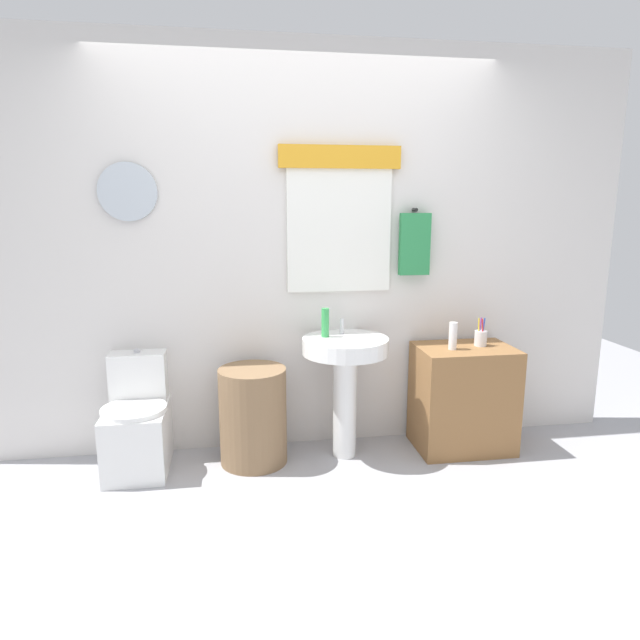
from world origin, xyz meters
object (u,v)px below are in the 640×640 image
at_px(laundry_hamper, 253,416).
at_px(wooden_cabinet, 463,398).
at_px(toilet, 138,425).
at_px(soap_bottle, 325,323).
at_px(toothbrush_cup, 481,338).
at_px(lotion_bottle, 453,336).
at_px(pedestal_sink, 345,366).

relative_size(laundry_hamper, wooden_cabinet, 0.88).
relative_size(toilet, laundry_hamper, 1.18).
relative_size(soap_bottle, toothbrush_cup, 0.99).
relative_size(soap_bottle, lotion_bottle, 1.04).
distance_m(lotion_bottle, toothbrush_cup, 0.23).
relative_size(wooden_cabinet, lotion_bottle, 3.94).
bearing_deg(wooden_cabinet, lotion_bottle, -159.74).
bearing_deg(pedestal_sink, wooden_cabinet, 0.00).
relative_size(toilet, soap_bottle, 3.94).
xyz_separation_m(wooden_cabinet, lotion_bottle, (-0.11, -0.04, 0.43)).
bearing_deg(soap_bottle, lotion_bottle, -6.35).
bearing_deg(toothbrush_cup, pedestal_sink, -178.73).
xyz_separation_m(laundry_hamper, wooden_cabinet, (1.38, 0.00, 0.04)).
distance_m(soap_bottle, lotion_bottle, 0.82).
bearing_deg(pedestal_sink, lotion_bottle, -3.32).
distance_m(soap_bottle, toothbrush_cup, 1.03).
relative_size(toilet, toothbrush_cup, 3.88).
bearing_deg(laundry_hamper, toilet, 177.48).
xyz_separation_m(soap_bottle, lotion_bottle, (0.81, -0.09, -0.09)).
distance_m(toilet, toothbrush_cup, 2.24).
bearing_deg(wooden_cabinet, toilet, 179.15).
bearing_deg(toothbrush_cup, lotion_bottle, -164.51).
distance_m(laundry_hamper, pedestal_sink, 0.65).
bearing_deg(toothbrush_cup, soap_bottle, 178.33).
relative_size(wooden_cabinet, toothbrush_cup, 3.74).
bearing_deg(lotion_bottle, soap_bottle, 173.65).
height_order(laundry_hamper, lotion_bottle, lotion_bottle).
bearing_deg(soap_bottle, toothbrush_cup, -1.67).
xyz_separation_m(soap_bottle, toothbrush_cup, (1.03, -0.03, -0.13)).
bearing_deg(laundry_hamper, toothbrush_cup, 0.77).
distance_m(laundry_hamper, lotion_bottle, 1.36).
height_order(pedestal_sink, wooden_cabinet, pedestal_sink).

